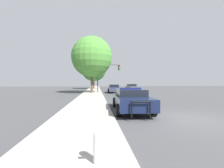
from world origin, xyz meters
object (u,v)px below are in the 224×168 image
at_px(car_background_oncoming, 132,87).
at_px(fire_hydrant, 98,145).
at_px(traffic_light, 107,72).
at_px(tree_sidewalk_far, 94,69).
at_px(police_car, 131,99).
at_px(tree_sidewalk_mid, 92,57).
at_px(car_background_midblock, 114,88).

bearing_deg(car_background_oncoming, fire_hydrant, 72.74).
relative_size(traffic_light, tree_sidewalk_far, 0.59).
bearing_deg(traffic_light, police_car, -88.71).
height_order(car_background_oncoming, tree_sidewalk_far, tree_sidewalk_far).
bearing_deg(tree_sidewalk_far, car_background_oncoming, -50.12).
xyz_separation_m(car_background_oncoming, tree_sidewalk_mid, (-7.74, -5.48, 5.00)).
height_order(police_car, tree_sidewalk_far, tree_sidewalk_far).
xyz_separation_m(traffic_light, car_background_oncoming, (5.23, 3.87, -2.77)).
height_order(car_background_oncoming, tree_sidewalk_mid, tree_sidewalk_mid).
bearing_deg(police_car, tree_sidewalk_far, -81.39).
relative_size(traffic_light, car_background_oncoming, 1.16).
height_order(fire_hydrant, tree_sidewalk_far, tree_sidewalk_far).
bearing_deg(car_background_midblock, fire_hydrant, -95.11).
height_order(fire_hydrant, car_background_midblock, car_background_midblock).
relative_size(traffic_light, tree_sidewalk_mid, 0.54).
relative_size(car_background_midblock, car_background_oncoming, 1.01).
bearing_deg(traffic_light, tree_sidewalk_far, 100.68).
relative_size(fire_hydrant, tree_sidewalk_mid, 0.08).
bearing_deg(police_car, car_background_midblock, -89.51).
distance_m(traffic_light, tree_sidewalk_far, 13.39).
bearing_deg(tree_sidewalk_mid, traffic_light, 32.75).
distance_m(traffic_light, tree_sidewalk_mid, 3.72).
relative_size(car_background_midblock, tree_sidewalk_far, 0.51).
xyz_separation_m(police_car, car_background_oncoming, (4.86, 20.08, 0.01)).
relative_size(police_car, car_background_midblock, 1.22).
bearing_deg(car_background_oncoming, car_background_midblock, 44.97).
bearing_deg(fire_hydrant, police_car, 70.83).
distance_m(traffic_light, car_background_midblock, 3.05).
xyz_separation_m(traffic_light, tree_sidewalk_far, (-2.46, 13.07, 1.54)).
bearing_deg(fire_hydrant, tree_sidewalk_far, 91.15).
relative_size(car_background_oncoming, tree_sidewalk_far, 0.51).
xyz_separation_m(police_car, traffic_light, (-0.36, 16.21, 2.78)).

